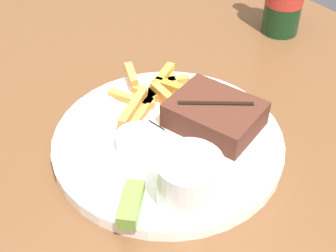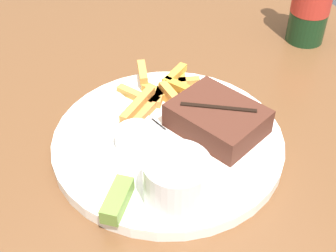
% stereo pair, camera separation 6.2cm
% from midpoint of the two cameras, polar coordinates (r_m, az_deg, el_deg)
% --- Properties ---
extents(dining_table, '(1.24, 1.02, 0.78)m').
position_cam_midpoint_polar(dining_table, '(0.71, -2.53, -7.72)').
color(dining_table, brown).
rests_on(dining_table, ground_plane).
extents(dinner_plate, '(0.32, 0.32, 0.02)m').
position_cam_midpoint_polar(dinner_plate, '(0.64, -2.78, -2.07)').
color(dinner_plate, white).
rests_on(dinner_plate, dining_table).
extents(steak_portion, '(0.14, 0.13, 0.04)m').
position_cam_midpoint_polar(steak_portion, '(0.64, 2.99, 1.31)').
color(steak_portion, '#472319').
rests_on(steak_portion, dinner_plate).
extents(fries_pile, '(0.15, 0.15, 0.02)m').
position_cam_midpoint_polar(fries_pile, '(0.69, -4.14, 3.66)').
color(fries_pile, '#CD893E').
rests_on(fries_pile, dinner_plate).
extents(coleslaw_cup, '(0.08, 0.08, 0.06)m').
position_cam_midpoint_polar(coleslaw_cup, '(0.54, -0.75, -6.44)').
color(coleslaw_cup, white).
rests_on(coleslaw_cup, dinner_plate).
extents(dipping_sauce_cup, '(0.06, 0.06, 0.02)m').
position_cam_midpoint_polar(dipping_sauce_cup, '(0.62, -6.64, -1.87)').
color(dipping_sauce_cup, silver).
rests_on(dipping_sauce_cup, dinner_plate).
extents(pickle_spear, '(0.06, 0.06, 0.02)m').
position_cam_midpoint_polar(pickle_spear, '(0.55, -7.84, -9.61)').
color(pickle_spear, olive).
rests_on(pickle_spear, dinner_plate).
extents(fork_utensil, '(0.13, 0.04, 0.00)m').
position_cam_midpoint_polar(fork_utensil, '(0.68, -7.81, 1.83)').
color(fork_utensil, '#B7B7BC').
rests_on(fork_utensil, dinner_plate).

